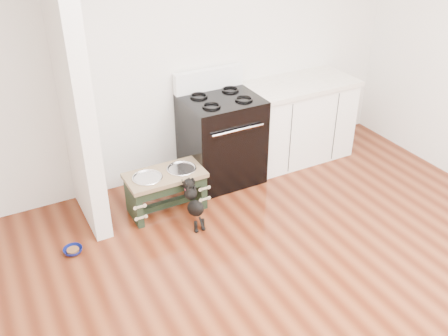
{
  "coord_description": "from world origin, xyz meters",
  "views": [
    {
      "loc": [
        -1.9,
        -1.94,
        2.84
      ],
      "look_at": [
        -0.05,
        1.53,
        0.53
      ],
      "focal_mm": 40.0,
      "sensor_mm": 36.0,
      "label": 1
    }
  ],
  "objects": [
    {
      "name": "partition_wall",
      "position": [
        -1.18,
        2.1,
        1.35
      ],
      "size": [
        0.15,
        0.8,
        2.7
      ],
      "primitive_type": "cube",
      "color": "silver",
      "rests_on": "ground"
    },
    {
      "name": "puppy",
      "position": [
        -0.37,
        1.53,
        0.25
      ],
      "size": [
        0.13,
        0.38,
        0.45
      ],
      "color": "black",
      "rests_on": "ground"
    },
    {
      "name": "room_shell",
      "position": [
        0.0,
        0.0,
        1.62
      ],
      "size": [
        5.0,
        5.0,
        5.0
      ],
      "color": "silver",
      "rests_on": "ground"
    },
    {
      "name": "ground",
      "position": [
        0.0,
        0.0,
        0.0
      ],
      "size": [
        5.0,
        5.0,
        0.0
      ],
      "primitive_type": "plane",
      "color": "#461A0C",
      "rests_on": "ground"
    },
    {
      "name": "floor_bowl",
      "position": [
        -1.48,
        1.64,
        0.03
      ],
      "size": [
        0.19,
        0.19,
        0.05
      ],
      "rotation": [
        0.0,
        0.0,
        0.2
      ],
      "color": "navy",
      "rests_on": "ground"
    },
    {
      "name": "dog_feeder",
      "position": [
        -0.5,
        1.87,
        0.29
      ],
      "size": [
        0.74,
        0.4,
        0.42
      ],
      "color": "black",
      "rests_on": "ground"
    },
    {
      "name": "oven_range",
      "position": [
        0.25,
        2.16,
        0.48
      ],
      "size": [
        0.76,
        0.69,
        1.14
      ],
      "color": "black",
      "rests_on": "ground"
    },
    {
      "name": "cabinet_run",
      "position": [
        1.23,
        2.18,
        0.45
      ],
      "size": [
        1.24,
        0.64,
        0.91
      ],
      "color": "white",
      "rests_on": "ground"
    }
  ]
}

